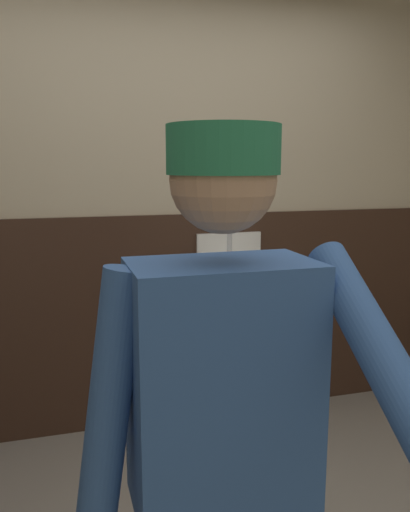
% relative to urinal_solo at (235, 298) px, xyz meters
% --- Properties ---
extents(wall_back, '(4.70, 0.12, 2.73)m').
position_rel_urinal_solo_xyz_m(wall_back, '(-0.38, 0.22, 0.59)').
color(wall_back, beige).
rests_on(wall_back, ground_plane).
extents(wainscot_band_back, '(4.10, 0.03, 1.27)m').
position_rel_urinal_solo_xyz_m(wainscot_band_back, '(-0.38, 0.14, -0.14)').
color(wainscot_band_back, '#382319').
rests_on(wainscot_band_back, ground_plane).
extents(urinal_solo, '(0.40, 0.34, 1.24)m').
position_rel_urinal_solo_xyz_m(urinal_solo, '(0.00, 0.00, 0.00)').
color(urinal_solo, white).
rests_on(urinal_solo, ground_plane).
extents(person, '(0.63, 0.60, 1.63)m').
position_rel_urinal_solo_xyz_m(person, '(-0.66, -1.75, 0.18)').
color(person, '#2D3342').
rests_on(person, ground_plane).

